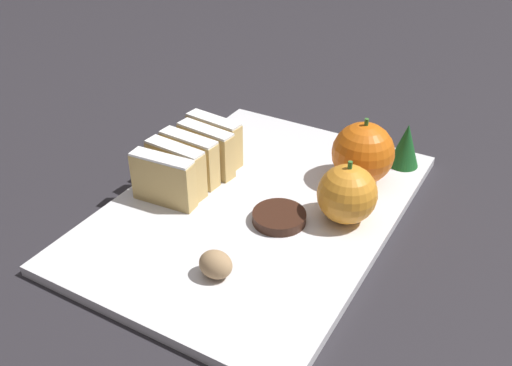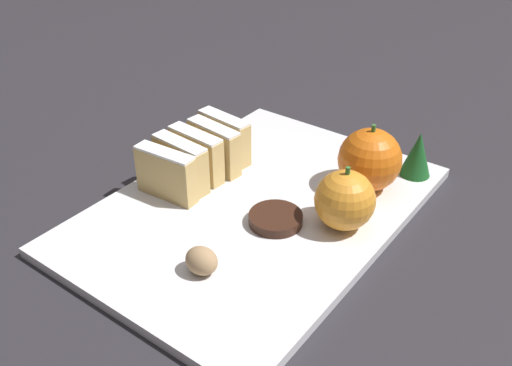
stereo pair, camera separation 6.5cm
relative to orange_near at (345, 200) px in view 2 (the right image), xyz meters
The scene contains 12 objects.
ground_plane 0.11m from the orange_near, 165.81° to the right, with size 6.00×6.00×0.00m, color #28262B.
serving_platter 0.11m from the orange_near, 165.81° to the right, with size 0.30×0.43×0.01m.
stollen_slice_front 0.21m from the orange_near, 159.52° to the right, with size 0.08×0.03×0.06m.
stollen_slice_second 0.20m from the orange_near, 167.07° to the right, with size 0.08×0.03×0.06m.
stollen_slice_third 0.20m from the orange_near, behind, with size 0.08×0.03×0.06m.
stollen_slice_fourth 0.19m from the orange_near, behind, with size 0.08×0.03×0.06m.
stollen_slice_fifth 0.20m from the orange_near, 169.35° to the left, with size 0.08×0.03×0.06m.
orange_near is the anchor object (origin of this frame).
orange_far 0.09m from the orange_near, 99.87° to the left, with size 0.08×0.08×0.08m.
walnut 0.17m from the orange_near, 116.01° to the right, with size 0.03×0.03×0.03m.
chocolate_cookie 0.08m from the orange_near, 146.60° to the right, with size 0.06×0.06×0.01m.
evergreen_sprig 0.15m from the orange_near, 82.34° to the left, with size 0.04×0.04×0.06m.
Camera 2 is at (0.33, -0.44, 0.39)m, focal length 40.00 mm.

